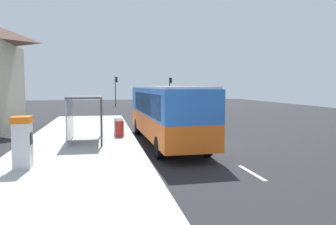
# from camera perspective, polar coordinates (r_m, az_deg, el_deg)

# --- Properties ---
(ground_plane) EXTENTS (56.00, 92.00, 0.04)m
(ground_plane) POSITION_cam_1_polar(r_m,az_deg,el_deg) (31.82, -1.80, -1.23)
(ground_plane) COLOR #262628
(sidewalk_platform) EXTENTS (6.20, 30.00, 0.18)m
(sidewalk_platform) POSITION_cam_1_polar(r_m,az_deg,el_deg) (19.53, -14.75, -4.80)
(sidewalk_platform) COLOR beige
(sidewalk_platform) RESTS_ON ground
(lane_stripe_seg_0) EXTENTS (0.16, 2.20, 0.01)m
(lane_stripe_seg_0) POSITION_cam_1_polar(r_m,az_deg,el_deg) (12.87, 14.26, -10.06)
(lane_stripe_seg_0) COLOR silver
(lane_stripe_seg_0) RESTS_ON ground
(lane_stripe_seg_1) EXTENTS (0.16, 2.20, 0.01)m
(lane_stripe_seg_1) POSITION_cam_1_polar(r_m,az_deg,el_deg) (17.41, 7.14, -6.10)
(lane_stripe_seg_1) COLOR silver
(lane_stripe_seg_1) RESTS_ON ground
(lane_stripe_seg_2) EXTENTS (0.16, 2.20, 0.01)m
(lane_stripe_seg_2) POSITION_cam_1_polar(r_m,az_deg,el_deg) (22.14, 3.07, -3.76)
(lane_stripe_seg_2) COLOR silver
(lane_stripe_seg_2) RESTS_ON ground
(lane_stripe_seg_3) EXTENTS (0.16, 2.20, 0.01)m
(lane_stripe_seg_3) POSITION_cam_1_polar(r_m,az_deg,el_deg) (26.97, 0.46, -2.24)
(lane_stripe_seg_3) COLOR silver
(lane_stripe_seg_3) RESTS_ON ground
(lane_stripe_seg_4) EXTENTS (0.16, 2.20, 0.01)m
(lane_stripe_seg_4) POSITION_cam_1_polar(r_m,az_deg,el_deg) (31.86, -1.36, -1.18)
(lane_stripe_seg_4) COLOR silver
(lane_stripe_seg_4) RESTS_ON ground
(lane_stripe_seg_5) EXTENTS (0.16, 2.20, 0.01)m
(lane_stripe_seg_5) POSITION_cam_1_polar(r_m,az_deg,el_deg) (36.77, -2.69, -0.40)
(lane_stripe_seg_5) COLOR silver
(lane_stripe_seg_5) RESTS_ON ground
(lane_stripe_seg_6) EXTENTS (0.16, 2.20, 0.01)m
(lane_stripe_seg_6) POSITION_cam_1_polar(r_m,az_deg,el_deg) (41.71, -3.70, 0.20)
(lane_stripe_seg_6) COLOR silver
(lane_stripe_seg_6) RESTS_ON ground
(lane_stripe_seg_7) EXTENTS (0.16, 2.20, 0.01)m
(lane_stripe_seg_7) POSITION_cam_1_polar(r_m,az_deg,el_deg) (46.66, -4.50, 0.67)
(lane_stripe_seg_7) COLOR silver
(lane_stripe_seg_7) RESTS_ON ground
(bus) EXTENTS (2.76, 11.06, 3.21)m
(bus) POSITION_cam_1_polar(r_m,az_deg,el_deg) (18.41, -0.38, 0.29)
(bus) COLOR orange
(bus) RESTS_ON ground
(white_van) EXTENTS (2.12, 5.24, 2.30)m
(white_van) POSITION_cam_1_polar(r_m,az_deg,el_deg) (37.30, 0.20, 1.74)
(white_van) COLOR silver
(white_van) RESTS_ON ground
(sedan_near) EXTENTS (1.92, 4.44, 1.52)m
(sedan_near) POSITION_cam_1_polar(r_m,az_deg,el_deg) (54.83, -3.35, 2.09)
(sedan_near) COLOR #B7B7BC
(sedan_near) RESTS_ON ground
(sedan_far) EXTENTS (1.90, 4.43, 1.52)m
(sedan_far) POSITION_cam_1_polar(r_m,az_deg,el_deg) (46.59, -1.96, 1.64)
(sedan_far) COLOR navy
(sedan_far) RESTS_ON ground
(ticket_machine) EXTENTS (0.66, 0.76, 1.94)m
(ticket_machine) POSITION_cam_1_polar(r_m,az_deg,el_deg) (13.35, -23.84, -4.68)
(ticket_machine) COLOR silver
(ticket_machine) RESTS_ON sidewalk_platform
(recycling_bin_red) EXTENTS (0.52, 0.52, 0.95)m
(recycling_bin_red) POSITION_cam_1_polar(r_m,az_deg,el_deg) (20.17, -8.39, -2.77)
(recycling_bin_red) COLOR red
(recycling_bin_red) RESTS_ON sidewalk_platform
(recycling_bin_green) EXTENTS (0.52, 0.52, 0.95)m
(recycling_bin_green) POSITION_cam_1_polar(r_m,az_deg,el_deg) (20.87, -8.49, -2.52)
(recycling_bin_green) COLOR green
(recycling_bin_green) RESTS_ON sidewalk_platform
(recycling_bin_blue) EXTENTS (0.52, 0.52, 0.95)m
(recycling_bin_blue) POSITION_cam_1_polar(r_m,az_deg,el_deg) (21.56, -8.57, -2.29)
(recycling_bin_blue) COLOR blue
(recycling_bin_blue) RESTS_ON sidewalk_platform
(traffic_light_near_side) EXTENTS (0.49, 0.28, 4.57)m
(traffic_light_near_side) POSITION_cam_1_polar(r_m,az_deg,el_deg) (53.17, 0.39, 4.47)
(traffic_light_near_side) COLOR #2D2D2D
(traffic_light_near_side) RESTS_ON ground
(traffic_light_far_side) EXTENTS (0.49, 0.28, 4.69)m
(traffic_light_far_side) POSITION_cam_1_polar(r_m,az_deg,el_deg) (52.93, -8.98, 4.48)
(traffic_light_far_side) COLOR #2D2D2D
(traffic_light_far_side) RESTS_ON ground
(bus_shelter) EXTENTS (1.80, 4.00, 2.50)m
(bus_shelter) POSITION_cam_1_polar(r_m,az_deg,el_deg) (18.83, -15.00, 1.00)
(bus_shelter) COLOR #4C4C51
(bus_shelter) RESTS_ON sidewalk_platform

